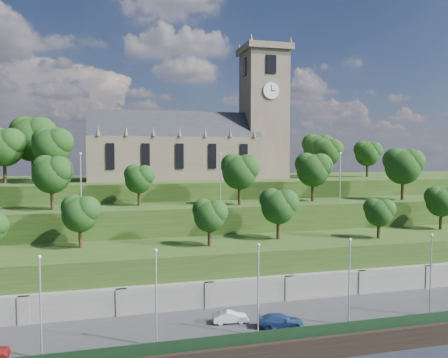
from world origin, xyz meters
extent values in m
cube|color=#2D2D30|center=(0.00, 6.00, 1.00)|extent=(160.00, 12.00, 2.00)
cube|color=black|center=(0.00, -0.05, 1.10)|extent=(160.00, 0.50, 2.20)
cube|color=black|center=(0.00, 0.60, 2.60)|extent=(160.00, 0.10, 1.20)
cube|color=slate|center=(0.00, 12.00, 2.50)|extent=(160.00, 2.00, 5.00)
cube|color=slate|center=(-25.00, 11.20, 2.50)|extent=(1.20, 0.60, 5.00)
cube|color=slate|center=(-15.00, 11.20, 2.50)|extent=(1.20, 0.60, 5.00)
cube|color=slate|center=(-5.00, 11.20, 2.50)|extent=(1.20, 0.60, 5.00)
cube|color=slate|center=(5.00, 11.20, 2.50)|extent=(1.20, 0.60, 5.00)
cube|color=slate|center=(15.00, 11.20, 2.50)|extent=(1.20, 0.60, 5.00)
cube|color=slate|center=(25.00, 11.20, 2.50)|extent=(1.20, 0.60, 5.00)
cube|color=#243D14|center=(0.00, 18.00, 4.00)|extent=(160.00, 12.00, 8.00)
cube|color=#243D14|center=(0.00, 29.00, 6.00)|extent=(160.00, 10.00, 12.00)
cube|color=#243D14|center=(0.00, 50.00, 7.50)|extent=(160.00, 32.00, 15.00)
cube|color=brown|center=(-4.00, 46.00, 19.00)|extent=(32.00, 12.00, 8.00)
cube|color=black|center=(-4.00, 46.00, 23.00)|extent=(32.00, 10.18, 10.18)
cone|color=brown|center=(-18.00, 40.00, 23.90)|extent=(0.70, 0.70, 1.80)
cone|color=brown|center=(-13.33, 40.00, 23.90)|extent=(0.70, 0.70, 1.80)
cone|color=brown|center=(-8.67, 40.00, 23.90)|extent=(0.70, 0.70, 1.80)
cone|color=brown|center=(-4.00, 40.00, 23.90)|extent=(0.70, 0.70, 1.80)
cone|color=brown|center=(0.67, 40.00, 23.90)|extent=(0.70, 0.70, 1.80)
cone|color=brown|center=(5.33, 40.00, 23.90)|extent=(0.70, 0.70, 1.80)
cone|color=brown|center=(10.00, 40.00, 23.90)|extent=(0.70, 0.70, 1.80)
cube|color=black|center=(-16.00, 39.92, 19.50)|extent=(1.40, 0.25, 4.50)
cube|color=black|center=(-10.00, 39.92, 19.50)|extent=(1.40, 0.25, 4.50)
cube|color=black|center=(-4.00, 39.92, 19.50)|extent=(1.40, 0.25, 4.50)
cube|color=black|center=(2.00, 39.92, 19.50)|extent=(1.40, 0.25, 4.50)
cube|color=black|center=(8.00, 39.92, 19.50)|extent=(1.40, 0.25, 4.50)
cube|color=brown|center=(14.00, 46.00, 27.50)|extent=(8.00, 8.00, 25.00)
cube|color=brown|center=(14.00, 46.00, 40.60)|extent=(9.20, 9.20, 1.20)
cone|color=brown|center=(10.00, 42.00, 41.80)|extent=(0.80, 0.80, 1.60)
cone|color=brown|center=(10.00, 50.00, 41.80)|extent=(0.80, 0.80, 1.60)
cone|color=brown|center=(18.00, 42.00, 41.80)|extent=(0.80, 0.80, 1.60)
cone|color=brown|center=(18.00, 50.00, 41.80)|extent=(0.80, 0.80, 1.60)
cube|color=black|center=(14.00, 41.92, 37.00)|extent=(2.00, 0.25, 3.50)
cube|color=black|center=(14.00, 50.08, 37.00)|extent=(2.00, 0.25, 3.50)
cube|color=black|center=(9.92, 46.00, 37.00)|extent=(0.25, 2.00, 3.50)
cube|color=black|center=(18.08, 46.00, 37.00)|extent=(0.25, 2.00, 3.50)
cylinder|color=white|center=(14.00, 41.88, 32.00)|extent=(3.20, 0.30, 3.20)
cylinder|color=white|center=(18.12, 46.00, 32.00)|extent=(0.30, 3.20, 3.20)
cube|color=black|center=(14.00, 41.70, 32.50)|extent=(0.12, 0.05, 1.10)
cube|color=black|center=(14.40, 41.70, 32.00)|extent=(0.80, 0.05, 0.12)
cylinder|color=black|center=(-19.78, 20.00, 9.45)|extent=(0.49, 0.49, 2.91)
sphere|color=#11330E|center=(-19.78, 20.00, 12.26)|extent=(4.52, 4.52, 4.52)
sphere|color=#11330E|center=(-18.88, 19.55, 12.94)|extent=(3.39, 3.39, 3.39)
sphere|color=#11330E|center=(-20.58, 20.57, 13.17)|extent=(3.16, 3.16, 3.16)
cylinder|color=black|center=(-3.69, 17.00, 9.32)|extent=(0.48, 0.48, 2.65)
sphere|color=#11330E|center=(-3.69, 17.00, 11.88)|extent=(4.12, 4.12, 4.12)
sphere|color=#11330E|center=(-2.87, 16.59, 12.50)|extent=(3.09, 3.09, 3.09)
sphere|color=#11330E|center=(-4.41, 17.51, 12.71)|extent=(2.88, 2.88, 2.88)
cylinder|color=black|center=(6.59, 19.00, 9.54)|extent=(0.50, 0.50, 3.08)
sphere|color=#11330E|center=(6.59, 19.00, 12.51)|extent=(4.78, 4.78, 4.78)
sphere|color=#11330E|center=(7.54, 18.52, 13.23)|extent=(3.59, 3.59, 3.59)
sphere|color=#11330E|center=(5.75, 19.60, 13.47)|extent=(3.35, 3.35, 3.35)
cylinder|color=black|center=(20.53, 16.00, 9.23)|extent=(0.47, 0.47, 2.46)
sphere|color=#11330E|center=(20.53, 16.00, 11.61)|extent=(3.83, 3.83, 3.83)
sphere|color=#11330E|center=(21.29, 15.62, 12.19)|extent=(2.87, 2.87, 2.87)
sphere|color=#11330E|center=(19.86, 16.48, 12.38)|extent=(2.68, 2.68, 2.68)
cylinder|color=black|center=(34.37, 20.00, 9.46)|extent=(0.49, 0.49, 2.92)
sphere|color=#11330E|center=(34.37, 20.00, 12.29)|extent=(4.54, 4.54, 4.54)
sphere|color=#11330E|center=(35.27, 19.55, 12.97)|extent=(3.41, 3.41, 3.41)
sphere|color=#11330E|center=(33.57, 20.57, 13.19)|extent=(3.18, 3.18, 3.18)
cylinder|color=black|center=(-24.04, 28.00, 13.67)|extent=(0.51, 0.51, 3.34)
sphere|color=#11330E|center=(-24.04, 28.00, 16.89)|extent=(5.19, 5.19, 5.19)
sphere|color=#11330E|center=(-23.00, 27.48, 17.67)|extent=(3.89, 3.89, 3.89)
sphere|color=#11330E|center=(-24.95, 28.65, 17.93)|extent=(3.63, 3.63, 3.63)
cylinder|color=black|center=(-11.84, 30.00, 13.36)|extent=(0.48, 0.48, 2.72)
sphere|color=#11330E|center=(-11.84, 30.00, 15.99)|extent=(4.23, 4.23, 4.23)
sphere|color=#11330E|center=(-10.99, 29.58, 16.62)|extent=(3.17, 3.17, 3.17)
sphere|color=#11330E|center=(-12.58, 30.53, 16.83)|extent=(2.96, 2.96, 2.96)
cylinder|color=black|center=(3.29, 27.00, 13.72)|extent=(0.51, 0.51, 3.43)
sphere|color=#11330E|center=(3.29, 27.00, 17.04)|extent=(5.34, 5.34, 5.34)
sphere|color=#11330E|center=(4.36, 26.47, 17.84)|extent=(4.01, 4.01, 4.01)
sphere|color=#11330E|center=(2.35, 27.67, 18.11)|extent=(3.74, 3.74, 3.74)
cylinder|color=black|center=(16.67, 29.00, 13.75)|extent=(0.52, 0.52, 3.49)
sphere|color=#11330E|center=(16.67, 29.00, 17.12)|extent=(5.43, 5.43, 5.43)
sphere|color=#11330E|center=(17.75, 28.46, 17.94)|extent=(4.08, 4.08, 4.08)
sphere|color=#11330E|center=(15.72, 29.68, 18.21)|extent=(3.80, 3.80, 3.80)
cylinder|color=black|center=(32.49, 27.00, 13.92)|extent=(0.53, 0.53, 3.85)
sphere|color=#11330E|center=(32.49, 27.00, 17.65)|extent=(5.99, 5.99, 5.99)
sphere|color=#11330E|center=(33.68, 26.40, 18.54)|extent=(4.49, 4.49, 4.49)
sphere|color=#11330E|center=(31.44, 27.75, 18.84)|extent=(4.19, 4.19, 4.19)
cylinder|color=black|center=(-33.12, 42.00, 17.01)|extent=(0.54, 0.54, 4.03)
sphere|color=#11330E|center=(-33.12, 42.00, 20.91)|extent=(6.27, 6.27, 6.27)
sphere|color=#11330E|center=(-31.87, 41.37, 21.85)|extent=(4.70, 4.70, 4.70)
cylinder|color=black|center=(-29.69, 48.00, 17.53)|extent=(0.59, 0.59, 5.07)
sphere|color=#11330E|center=(-29.69, 48.00, 22.43)|extent=(7.88, 7.88, 7.88)
sphere|color=#11330E|center=(-28.11, 47.21, 23.62)|extent=(5.91, 5.91, 5.91)
sphere|color=#11330E|center=(-31.07, 48.99, 24.01)|extent=(5.52, 5.52, 5.52)
cylinder|color=black|center=(-25.42, 40.00, 17.02)|extent=(0.54, 0.54, 4.03)
sphere|color=#11330E|center=(-25.42, 40.00, 20.92)|extent=(6.28, 6.28, 6.28)
sphere|color=#11330E|center=(-24.17, 39.37, 21.86)|extent=(4.71, 4.71, 4.71)
sphere|color=#11330E|center=(-26.52, 40.78, 22.17)|extent=(4.39, 4.39, 4.39)
cylinder|color=black|center=(26.05, 42.00, 16.74)|extent=(0.51, 0.51, 3.47)
sphere|color=#11330E|center=(26.05, 42.00, 20.09)|extent=(5.40, 5.40, 5.40)
sphere|color=#11330E|center=(27.13, 41.46, 20.90)|extent=(4.05, 4.05, 4.05)
sphere|color=#11330E|center=(25.10, 42.68, 21.17)|extent=(3.78, 3.78, 3.78)
cylinder|color=black|center=(27.98, 50.00, 17.00)|extent=(0.54, 0.54, 4.01)
sphere|color=#11330E|center=(27.98, 50.00, 20.88)|extent=(6.23, 6.23, 6.23)
sphere|color=#11330E|center=(29.23, 49.38, 21.81)|extent=(4.68, 4.68, 4.68)
sphere|color=#11330E|center=(26.89, 50.78, 22.13)|extent=(4.36, 4.36, 4.36)
cylinder|color=black|center=(36.47, 44.00, 16.64)|extent=(0.51, 0.51, 3.29)
sphere|color=#11330E|center=(36.47, 44.00, 19.82)|extent=(5.12, 5.12, 5.12)
sphere|color=#11330E|center=(37.50, 43.49, 20.59)|extent=(3.84, 3.84, 3.84)
sphere|color=#11330E|center=(35.58, 44.64, 20.85)|extent=(3.58, 3.58, 3.58)
cylinder|color=#B2B2B7|center=(-22.00, 2.50, 6.45)|extent=(0.16, 0.16, 8.90)
sphere|color=silver|center=(-22.00, 2.50, 11.02)|extent=(0.36, 0.36, 0.36)
cylinder|color=#B2B2B7|center=(-12.00, 2.50, 6.45)|extent=(0.16, 0.16, 8.90)
sphere|color=silver|center=(-12.00, 2.50, 11.02)|extent=(0.36, 0.36, 0.36)
cylinder|color=#B2B2B7|center=(-2.00, 2.50, 6.45)|extent=(0.16, 0.16, 8.90)
sphere|color=silver|center=(-2.00, 2.50, 11.02)|extent=(0.36, 0.36, 0.36)
cylinder|color=#B2B2B7|center=(8.00, 2.50, 6.45)|extent=(0.16, 0.16, 8.90)
sphere|color=silver|center=(8.00, 2.50, 11.02)|extent=(0.36, 0.36, 0.36)
cylinder|color=#B2B2B7|center=(18.00, 2.50, 6.45)|extent=(0.16, 0.16, 8.90)
sphere|color=silver|center=(18.00, 2.50, 11.02)|extent=(0.36, 0.36, 0.36)
cylinder|color=#B2B2B7|center=(-20.00, 26.00, 15.92)|extent=(0.16, 0.16, 7.84)
sphere|color=silver|center=(-20.00, 26.00, 19.96)|extent=(0.36, 0.36, 0.36)
cylinder|color=#B2B2B7|center=(0.00, 26.00, 15.92)|extent=(0.16, 0.16, 7.84)
sphere|color=silver|center=(0.00, 26.00, 19.96)|extent=(0.36, 0.36, 0.36)
cylinder|color=#B2B2B7|center=(20.00, 26.00, 15.92)|extent=(0.16, 0.16, 7.84)
sphere|color=silver|center=(20.00, 26.00, 19.96)|extent=(0.36, 0.36, 0.36)
imported|color=silver|center=(-3.86, 6.19, 2.62)|extent=(3.86, 1.66, 1.23)
imported|color=navy|center=(0.86, 3.69, 2.69)|extent=(5.10, 2.98, 1.39)
camera|label=1|loc=(-15.82, -37.56, 19.98)|focal=35.00mm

